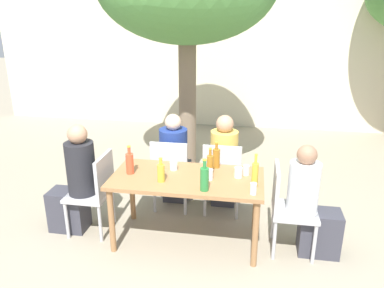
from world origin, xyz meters
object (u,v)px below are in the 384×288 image
(person_seated_3, at_px, (224,165))
(oil_cruet_2, at_px, (161,172))
(green_bottle_3, at_px, (204,178))
(person_seated_1, at_px, (312,208))
(soda_bottle_0, at_px, (130,163))
(amber_bottle_4, at_px, (216,158))
(drinking_glass_2, at_px, (253,189))
(dining_table_front, at_px, (187,184))
(person_seated_2, at_px, (175,163))
(patio_chair_3, at_px, (222,174))
(person_seated_0, at_px, (75,185))
(amber_bottle_5, at_px, (210,164))
(drinking_glass_4, at_px, (238,172))
(drinking_glass_0, at_px, (246,170))
(patio_chair_1, at_px, (286,204))
(oil_cruet_1, at_px, (255,174))
(patio_chair_2, at_px, (171,171))
(drinking_glass_3, at_px, (174,166))
(patio_chair_0, at_px, (96,189))
(drinking_glass_1, at_px, (209,174))

(person_seated_3, xyz_separation_m, oil_cruet_2, (-0.54, -1.01, 0.31))
(oil_cruet_2, height_order, green_bottle_3, green_bottle_3)
(person_seated_1, bearing_deg, soda_bottle_0, 90.47)
(amber_bottle_4, relative_size, drinking_glass_2, 2.62)
(dining_table_front, distance_m, person_seated_2, 0.92)
(patio_chair_3, height_order, person_seated_3, person_seated_3)
(person_seated_0, relative_size, soda_bottle_0, 4.07)
(amber_bottle_5, bearing_deg, drinking_glass_4, -4.99)
(dining_table_front, bearing_deg, amber_bottle_4, 48.20)
(amber_bottle_4, bearing_deg, soda_bottle_0, -160.14)
(person_seated_3, distance_m, drinking_glass_4, 0.85)
(soda_bottle_0, distance_m, drinking_glass_0, 1.20)
(patio_chair_1, height_order, oil_cruet_1, oil_cruet_1)
(oil_cruet_2, bearing_deg, drinking_glass_2, -7.90)
(patio_chair_2, xyz_separation_m, drinking_glass_3, (0.14, -0.46, 0.26))
(patio_chair_3, relative_size, drinking_glass_3, 10.69)
(drinking_glass_0, bearing_deg, amber_bottle_5, -172.91)
(patio_chair_2, height_order, soda_bottle_0, soda_bottle_0)
(person_seated_1, xyz_separation_m, green_bottle_3, (-1.04, -0.27, 0.36))
(oil_cruet_2, height_order, drinking_glass_3, oil_cruet_2)
(person_seated_2, bearing_deg, amber_bottle_4, 135.79)
(drinking_glass_3, xyz_separation_m, drinking_glass_4, (0.69, -0.08, 0.01))
(patio_chair_0, height_order, drinking_glass_4, patio_chair_0)
(patio_chair_0, xyz_separation_m, drinking_glass_4, (1.52, 0.08, 0.28))
(amber_bottle_5, distance_m, drinking_glass_4, 0.30)
(amber_bottle_5, relative_size, drinking_glass_4, 2.72)
(oil_cruet_2, bearing_deg, drinking_glass_4, 16.80)
(person_seated_0, height_order, person_seated_3, person_seated_0)
(patio_chair_2, xyz_separation_m, amber_bottle_4, (0.58, -0.32, 0.33))
(person_seated_0, xyz_separation_m, person_seated_3, (1.55, 0.86, -0.01))
(person_seated_0, bearing_deg, amber_bottle_5, 93.96)
(patio_chair_1, relative_size, drinking_glass_3, 10.69)
(patio_chair_3, bearing_deg, person_seated_2, -20.96)
(person_seated_1, distance_m, drinking_glass_3, 1.46)
(drinking_glass_1, bearing_deg, soda_bottle_0, 179.50)
(patio_chair_1, bearing_deg, drinking_glass_4, 81.22)
(patio_chair_1, relative_size, drinking_glass_1, 8.61)
(patio_chair_2, height_order, drinking_glass_2, patio_chair_2)
(patio_chair_2, xyz_separation_m, amber_bottle_5, (0.53, -0.52, 0.33))
(oil_cruet_2, xyz_separation_m, amber_bottle_4, (0.50, 0.45, 0.02))
(patio_chair_3, relative_size, person_seated_3, 0.76)
(person_seated_3, bearing_deg, patio_chair_1, 129.15)
(drinking_glass_2, xyz_separation_m, drinking_glass_4, (-0.16, 0.35, -0.00))
(drinking_glass_3, bearing_deg, patio_chair_1, -7.52)
(patio_chair_0, height_order, amber_bottle_4, amber_bottle_4)
(patio_chair_0, xyz_separation_m, person_seated_3, (1.32, 0.86, 0.01))
(drinking_glass_0, bearing_deg, person_seated_3, 111.70)
(person_seated_3, bearing_deg, soda_bottle_0, 43.83)
(dining_table_front, distance_m, amber_bottle_4, 0.44)
(amber_bottle_5, bearing_deg, person_seated_2, 125.20)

